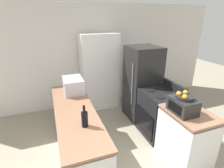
# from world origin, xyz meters

# --- Properties ---
(wall_back) EXTENTS (7.00, 0.06, 2.60)m
(wall_back) POSITION_xyz_m (0.00, 3.12, 1.30)
(wall_back) COLOR silver
(wall_back) RESTS_ON ground_plane
(counter_left) EXTENTS (0.60, 2.18, 0.92)m
(counter_left) POSITION_xyz_m (-0.82, 1.19, 0.44)
(counter_left) COLOR silver
(counter_left) RESTS_ON ground_plane
(counter_right) EXTENTS (0.60, 0.79, 0.92)m
(counter_right) POSITION_xyz_m (0.82, 0.49, 0.44)
(counter_right) COLOR silver
(counter_right) RESTS_ON ground_plane
(pantry_cabinet) EXTENTS (0.93, 0.51, 1.91)m
(pantry_cabinet) POSITION_xyz_m (0.08, 2.83, 0.96)
(pantry_cabinet) COLOR white
(pantry_cabinet) RESTS_ON ground_plane
(stove) EXTENTS (0.66, 0.70, 1.08)m
(stove) POSITION_xyz_m (0.84, 1.26, 0.47)
(stove) COLOR black
(stove) RESTS_ON ground_plane
(refrigerator) EXTENTS (0.69, 0.71, 1.69)m
(refrigerator) POSITION_xyz_m (0.85, 2.01, 0.84)
(refrigerator) COLOR black
(refrigerator) RESTS_ON ground_plane
(microwave) EXTENTS (0.36, 0.50, 0.28)m
(microwave) POSITION_xyz_m (-0.72, 1.88, 1.06)
(microwave) COLOR #B2B2B7
(microwave) RESTS_ON counter_left
(wine_bottle) EXTENTS (0.09, 0.09, 0.30)m
(wine_bottle) POSITION_xyz_m (-0.75, 0.69, 1.03)
(wine_bottle) COLOR black
(wine_bottle) RESTS_ON counter_left
(toaster_oven) EXTENTS (0.31, 0.40, 0.23)m
(toaster_oven) POSITION_xyz_m (0.69, 0.53, 1.04)
(toaster_oven) COLOR black
(toaster_oven) RESTS_ON counter_right
(fruit_bowl) EXTENTS (0.26, 0.26, 0.10)m
(fruit_bowl) POSITION_xyz_m (0.70, 0.53, 1.19)
(fruit_bowl) COLOR black
(fruit_bowl) RESTS_ON toaster_oven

